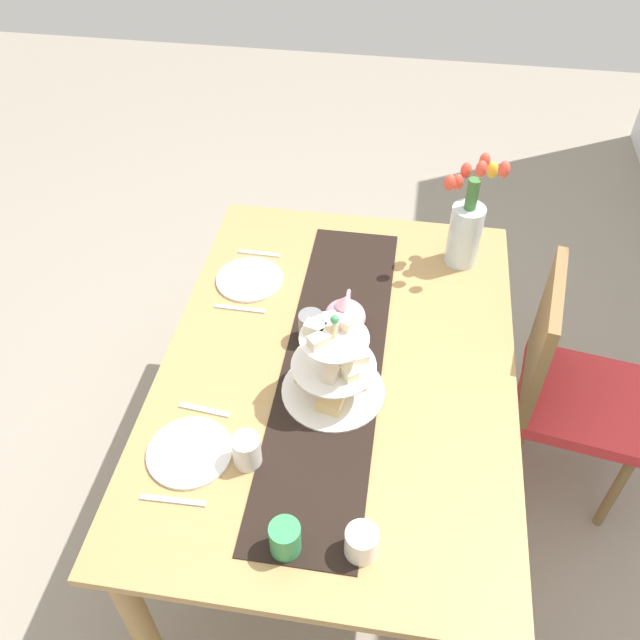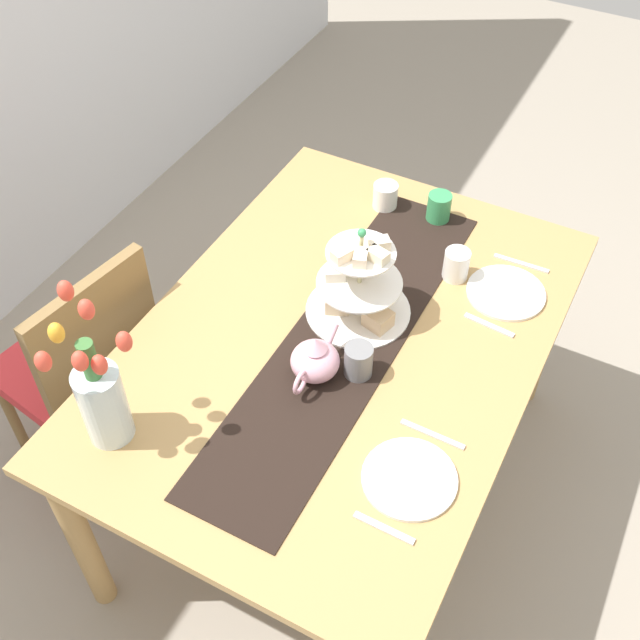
{
  "view_description": "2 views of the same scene",
  "coord_description": "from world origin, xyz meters",
  "px_view_note": "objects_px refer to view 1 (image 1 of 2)",
  "views": [
    {
      "loc": [
        1.33,
        0.15,
        2.27
      ],
      "look_at": [
        -0.07,
        -0.07,
        0.86
      ],
      "focal_mm": 37.53,
      "sensor_mm": 36.0,
      "label": 1
    },
    {
      "loc": [
        -1.32,
        -0.63,
        2.39
      ],
      "look_at": [
        0.01,
        0.07,
        0.79
      ],
      "focal_mm": 44.25,
      "sensor_mm": 36.0,
      "label": 2
    }
  ],
  "objects_px": {
    "teapot": "(345,315)",
    "mug_orange": "(285,539)",
    "dinner_plate_left": "(250,279)",
    "mug_grey": "(311,326)",
    "knife_left": "(240,309)",
    "dinner_plate_right": "(190,452)",
    "tulip_vase": "(467,225)",
    "dining_table": "(338,385)",
    "cream_jug": "(361,543)",
    "tiered_cake_stand": "(333,370)",
    "knife_right": "(173,500)",
    "mug_white_text": "(247,451)",
    "fork_right": "(205,410)",
    "chair_left": "(565,382)",
    "fork_left": "(259,253)"
  },
  "relations": [
    {
      "from": "fork_left",
      "to": "dinner_plate_right",
      "type": "relative_size",
      "value": 0.65
    },
    {
      "from": "dining_table",
      "to": "tulip_vase",
      "type": "height_order",
      "value": "tulip_vase"
    },
    {
      "from": "dinner_plate_right",
      "to": "dining_table",
      "type": "bearing_deg",
      "value": 137.27
    },
    {
      "from": "mug_white_text",
      "to": "mug_orange",
      "type": "distance_m",
      "value": 0.27
    },
    {
      "from": "dinner_plate_left",
      "to": "mug_white_text",
      "type": "xyz_separation_m",
      "value": [
        0.71,
        0.16,
        0.04
      ]
    },
    {
      "from": "mug_white_text",
      "to": "tulip_vase",
      "type": "bearing_deg",
      "value": 149.33
    },
    {
      "from": "knife_left",
      "to": "mug_grey",
      "type": "xyz_separation_m",
      "value": [
        0.09,
        0.25,
        0.05
      ]
    },
    {
      "from": "dinner_plate_right",
      "to": "knife_right",
      "type": "distance_m",
      "value": 0.15
    },
    {
      "from": "mug_grey",
      "to": "teapot",
      "type": "bearing_deg",
      "value": 119.96
    },
    {
      "from": "knife_right",
      "to": "chair_left",
      "type": "bearing_deg",
      "value": 125.33
    },
    {
      "from": "teapot",
      "to": "tulip_vase",
      "type": "bearing_deg",
      "value": 137.98
    },
    {
      "from": "tulip_vase",
      "to": "mug_orange",
      "type": "xyz_separation_m",
      "value": [
        1.15,
        -0.41,
        -0.11
      ]
    },
    {
      "from": "mug_grey",
      "to": "mug_orange",
      "type": "distance_m",
      "value": 0.7
    },
    {
      "from": "tulip_vase",
      "to": "fork_right",
      "type": "xyz_separation_m",
      "value": [
        0.78,
        -0.71,
        -0.15
      ]
    },
    {
      "from": "dinner_plate_left",
      "to": "mug_grey",
      "type": "relative_size",
      "value": 2.42
    },
    {
      "from": "tiered_cake_stand",
      "to": "knife_left",
      "type": "bearing_deg",
      "value": -130.34
    },
    {
      "from": "teapot",
      "to": "fork_right",
      "type": "distance_m",
      "value": 0.52
    },
    {
      "from": "fork_right",
      "to": "mug_white_text",
      "type": "bearing_deg",
      "value": 47.91
    },
    {
      "from": "tiered_cake_stand",
      "to": "knife_right",
      "type": "bearing_deg",
      "value": -40.13
    },
    {
      "from": "dinner_plate_left",
      "to": "mug_grey",
      "type": "distance_m",
      "value": 0.35
    },
    {
      "from": "tulip_vase",
      "to": "tiered_cake_stand",
      "type": "bearing_deg",
      "value": -28.74
    },
    {
      "from": "teapot",
      "to": "chair_left",
      "type": "bearing_deg",
      "value": 98.34
    },
    {
      "from": "knife_left",
      "to": "tulip_vase",
      "type": "bearing_deg",
      "value": 117.18
    },
    {
      "from": "teapot",
      "to": "dinner_plate_left",
      "type": "relative_size",
      "value": 1.04
    },
    {
      "from": "tulip_vase",
      "to": "fork_right",
      "type": "relative_size",
      "value": 2.94
    },
    {
      "from": "knife_left",
      "to": "dinner_plate_right",
      "type": "bearing_deg",
      "value": 0.0
    },
    {
      "from": "dining_table",
      "to": "dinner_plate_right",
      "type": "distance_m",
      "value": 0.53
    },
    {
      "from": "tiered_cake_stand",
      "to": "mug_orange",
      "type": "xyz_separation_m",
      "value": [
        0.49,
        -0.04,
        -0.05
      ]
    },
    {
      "from": "teapot",
      "to": "knife_right",
      "type": "distance_m",
      "value": 0.76
    },
    {
      "from": "teapot",
      "to": "fork_right",
      "type": "bearing_deg",
      "value": -42.36
    },
    {
      "from": "dinner_plate_left",
      "to": "dinner_plate_right",
      "type": "relative_size",
      "value": 1.0
    },
    {
      "from": "cream_jug",
      "to": "dinner_plate_right",
      "type": "height_order",
      "value": "cream_jug"
    },
    {
      "from": "mug_grey",
      "to": "cream_jug",
      "type": "bearing_deg",
      "value": 18.89
    },
    {
      "from": "dining_table",
      "to": "tiered_cake_stand",
      "type": "xyz_separation_m",
      "value": [
        0.11,
        -0.0,
        0.2
      ]
    },
    {
      "from": "tulip_vase",
      "to": "knife_left",
      "type": "height_order",
      "value": "tulip_vase"
    },
    {
      "from": "cream_jug",
      "to": "mug_grey",
      "type": "distance_m",
      "value": 0.72
    },
    {
      "from": "tiered_cake_stand",
      "to": "teapot",
      "type": "height_order",
      "value": "tiered_cake_stand"
    },
    {
      "from": "tiered_cake_stand",
      "to": "mug_white_text",
      "type": "bearing_deg",
      "value": -35.12
    },
    {
      "from": "dinner_plate_right",
      "to": "cream_jug",
      "type": "bearing_deg",
      "value": 66.98
    },
    {
      "from": "knife_right",
      "to": "mug_white_text",
      "type": "bearing_deg",
      "value": 132.28
    },
    {
      "from": "fork_right",
      "to": "mug_grey",
      "type": "bearing_deg",
      "value": 142.46
    },
    {
      "from": "teapot",
      "to": "fork_right",
      "type": "height_order",
      "value": "teapot"
    },
    {
      "from": "dining_table",
      "to": "mug_orange",
      "type": "relative_size",
      "value": 15.99
    },
    {
      "from": "teapot",
      "to": "mug_orange",
      "type": "relative_size",
      "value": 2.51
    },
    {
      "from": "dining_table",
      "to": "dinner_plate_right",
      "type": "xyz_separation_m",
      "value": [
        0.38,
        -0.35,
        0.11
      ]
    },
    {
      "from": "teapot",
      "to": "dinner_plate_left",
      "type": "xyz_separation_m",
      "value": [
        -0.18,
        -0.35,
        -0.05
      ]
    },
    {
      "from": "tiered_cake_stand",
      "to": "knife_left",
      "type": "relative_size",
      "value": 1.79
    },
    {
      "from": "knife_left",
      "to": "mug_grey",
      "type": "height_order",
      "value": "mug_grey"
    },
    {
      "from": "tulip_vase",
      "to": "knife_left",
      "type": "distance_m",
      "value": 0.81
    },
    {
      "from": "tulip_vase",
      "to": "dinner_plate_right",
      "type": "distance_m",
      "value": 1.18
    }
  ]
}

